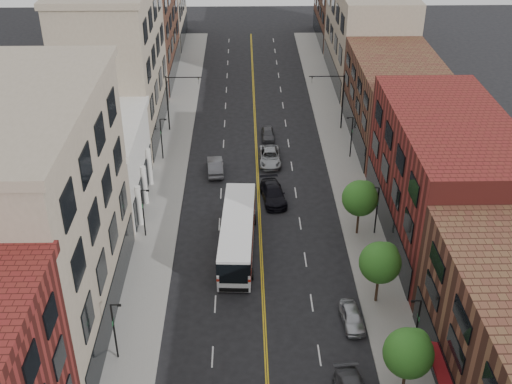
{
  "coord_description": "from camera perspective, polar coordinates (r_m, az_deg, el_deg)",
  "views": [
    {
      "loc": [
        -1.47,
        -27.03,
        34.85
      ],
      "look_at": [
        -0.42,
        23.72,
        5.0
      ],
      "focal_mm": 45.0,
      "sensor_mm": 36.0,
      "label": 1
    }
  ],
  "objects": [
    {
      "name": "bldg_l_tanoffice",
      "position": [
        50.12,
        -19.06,
        -2.47
      ],
      "size": [
        10.0,
        22.0,
        18.0
      ],
      "primitive_type": "cube",
      "color": "gray",
      "rests_on": "ground"
    },
    {
      "name": "lamp_l_2",
      "position": [
        60.91,
        -9.96,
        -1.61
      ],
      "size": [
        0.81,
        0.55,
        5.05
      ],
      "color": "black",
      "rests_on": "sidewalk_left"
    },
    {
      "name": "bldg_r_far_a",
      "position": [
        80.13,
        12.35,
        7.87
      ],
      "size": [
        10.0,
        20.0,
        10.0
      ],
      "primitive_type": "cube",
      "color": "brown",
      "rests_on": "ground"
    },
    {
      "name": "lamp_r_2",
      "position": [
        61.44,
        10.66,
        -1.39
      ],
      "size": [
        0.81,
        0.55,
        5.05
      ],
      "color": "black",
      "rests_on": "sidewalk_right"
    },
    {
      "name": "city_bus",
      "position": [
        58.81,
        -1.65,
        -3.57
      ],
      "size": [
        3.63,
        13.22,
        3.37
      ],
      "rotation": [
        0.0,
        0.0,
        -0.05
      ],
      "color": "white",
      "rests_on": "ground"
    },
    {
      "name": "signal_mast_right",
      "position": [
        81.73,
        7.24,
        8.52
      ],
      "size": [
        4.49,
        0.18,
        7.2
      ],
      "color": "black",
      "rests_on": "sidewalk_right"
    },
    {
      "name": "lamp_l_3",
      "position": [
        74.83,
        -8.38,
        4.9
      ],
      "size": [
        0.81,
        0.55,
        5.05
      ],
      "color": "black",
      "rests_on": "sidewalk_left"
    },
    {
      "name": "car_lane_c",
      "position": [
        80.11,
        1.06,
        5.19
      ],
      "size": [
        1.66,
        3.91,
        1.32
      ],
      "primitive_type": "imported",
      "rotation": [
        0.0,
        0.0,
        0.03
      ],
      "color": "#424246",
      "rests_on": "ground"
    },
    {
      "name": "sidewalk_left",
      "position": [
        71.62,
        -7.87,
        1.1
      ],
      "size": [
        4.0,
        110.0,
        0.15
      ],
      "primitive_type": "cube",
      "color": "gray",
      "rests_on": "ground"
    },
    {
      "name": "lamp_r_1",
      "position": [
        48.97,
        14.1,
        -11.3
      ],
      "size": [
        0.81,
        0.55,
        5.05
      ],
      "color": "black",
      "rests_on": "sidewalk_right"
    },
    {
      "name": "car_lane_b",
      "position": [
        74.35,
        1.24,
        3.16
      ],
      "size": [
        2.52,
        5.44,
        1.51
      ],
      "primitive_type": "imported",
      "rotation": [
        0.0,
        0.0,
        -0.0
      ],
      "color": "#919598",
      "rests_on": "ground"
    },
    {
      "name": "bldg_r_far_c",
      "position": [
        118.23,
        8.15,
        15.79
      ],
      "size": [
        10.0,
        18.0,
        11.0
      ],
      "primitive_type": "cube",
      "color": "brown",
      "rests_on": "ground"
    },
    {
      "name": "car_lane_behind",
      "position": [
        72.35,
        -3.65,
        2.31
      ],
      "size": [
        2.04,
        4.92,
        1.58
      ],
      "primitive_type": "imported",
      "rotation": [
        0.0,
        0.0,
        3.22
      ],
      "color": "#515257",
      "rests_on": "ground"
    },
    {
      "name": "tree_r_3",
      "position": [
        60.61,
        9.31,
        -0.44
      ],
      "size": [
        3.4,
        3.4,
        5.59
      ],
      "color": "black",
      "rests_on": "sidewalk_right"
    },
    {
      "name": "sidewalk_right",
      "position": [
        72.03,
        8.13,
        1.26
      ],
      "size": [
        4.0,
        110.0,
        0.15
      ],
      "primitive_type": "cube",
      "color": "gray",
      "rests_on": "ground"
    },
    {
      "name": "lamp_r_3",
      "position": [
        75.26,
        8.46,
        5.05
      ],
      "size": [
        0.81,
        0.55,
        5.05
      ],
      "color": "black",
      "rests_on": "sidewalk_right"
    },
    {
      "name": "tree_r_2",
      "position": [
        52.45,
        11.06,
        -6.06
      ],
      "size": [
        3.4,
        3.4,
        5.59
      ],
      "color": "black",
      "rests_on": "sidewalk_right"
    },
    {
      "name": "tree_r_1",
      "position": [
        45.05,
        13.49,
        -13.62
      ],
      "size": [
        3.4,
        3.4,
        5.59
      ],
      "color": "black",
      "rests_on": "sidewalk_right"
    },
    {
      "name": "bldg_l_white",
      "position": [
        67.53,
        -14.35,
        2.25
      ],
      "size": [
        10.0,
        14.0,
        8.0
      ],
      "primitive_type": "cube",
      "color": "silver",
      "rests_on": "ground"
    },
    {
      "name": "car_parked_far",
      "position": [
        52.1,
        8.53,
        -10.95
      ],
      "size": [
        1.87,
        4.09,
        1.36
      ],
      "primitive_type": "imported",
      "rotation": [
        0.0,
        0.0,
        0.07
      ],
      "color": "#ACAFB4",
      "rests_on": "ground"
    },
    {
      "name": "signal_mast_left",
      "position": [
        81.36,
        -7.38,
        8.41
      ],
      "size": [
        4.49,
        0.18,
        7.2
      ],
      "color": "black",
      "rests_on": "sidewalk_left"
    },
    {
      "name": "bldg_r_mid",
      "position": [
        61.46,
        16.46,
        1.11
      ],
      "size": [
        10.0,
        22.0,
        12.0
      ],
      "primitive_type": "cube",
      "color": "maroon",
      "rests_on": "ground"
    },
    {
      "name": "bldg_l_far_b",
      "position": [
        100.1,
        -10.38,
        14.12
      ],
      "size": [
        10.0,
        20.0,
        15.0
      ],
      "primitive_type": "cube",
      "color": "brown",
      "rests_on": "ground"
    },
    {
      "name": "lamp_l_1",
      "position": [
        48.31,
        -12.46,
        -11.74
      ],
      "size": [
        0.81,
        0.55,
        5.05
      ],
      "color": "black",
      "rests_on": "sidewalk_left"
    },
    {
      "name": "bldg_l_far_a",
      "position": [
        80.86,
        -12.43,
        11.11
      ],
      "size": [
        10.0,
        20.0,
        18.0
      ],
      "primitive_type": "cube",
      "color": "gray",
      "rests_on": "ground"
    },
    {
      "name": "car_lane_a",
      "position": [
        66.89,
        1.53,
        -0.14
      ],
      "size": [
        3.01,
        5.83,
        1.62
      ],
      "primitive_type": "imported",
      "rotation": [
        0.0,
        0.0,
        0.14
      ],
      "color": "black",
      "rests_on": "ground"
    },
    {
      "name": "bldg_r_far_b",
      "position": [
        98.85,
        9.92,
        13.66
      ],
      "size": [
        10.0,
        22.0,
        14.0
      ],
      "primitive_type": "cube",
      "color": "gray",
      "rests_on": "ground"
    }
  ]
}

